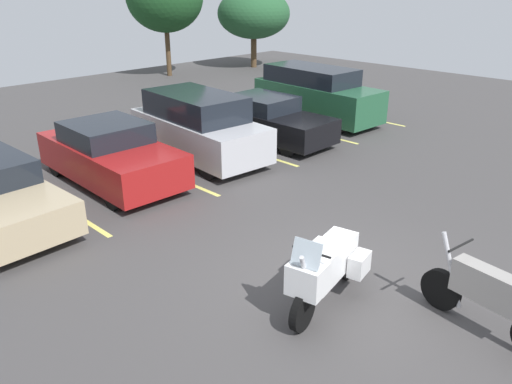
{
  "coord_description": "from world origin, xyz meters",
  "views": [
    {
      "loc": [
        -6.25,
        -4.22,
        4.85
      ],
      "look_at": [
        0.2,
        2.17,
        1.01
      ],
      "focal_mm": 35.3,
      "sensor_mm": 36.0,
      "label": 1
    }
  ],
  "objects_px": {
    "motorcycle_touring": "(326,267)",
    "car_black": "(267,119)",
    "car_green": "(316,94)",
    "motorcycle_second": "(487,296)",
    "car_silver": "(198,126)",
    "car_red": "(110,155)"
  },
  "relations": [
    {
      "from": "motorcycle_second",
      "to": "car_silver",
      "type": "height_order",
      "value": "car_silver"
    },
    {
      "from": "motorcycle_second",
      "to": "car_silver",
      "type": "distance_m",
      "value": 9.44
    },
    {
      "from": "car_red",
      "to": "car_black",
      "type": "relative_size",
      "value": 0.98
    },
    {
      "from": "motorcycle_touring",
      "to": "car_red",
      "type": "bearing_deg",
      "value": 86.55
    },
    {
      "from": "car_red",
      "to": "car_green",
      "type": "xyz_separation_m",
      "value": [
        8.64,
        0.23,
        0.22
      ]
    },
    {
      "from": "car_red",
      "to": "car_silver",
      "type": "relative_size",
      "value": 0.94
    },
    {
      "from": "car_silver",
      "to": "car_red",
      "type": "bearing_deg",
      "value": 178.29
    },
    {
      "from": "car_silver",
      "to": "car_green",
      "type": "height_order",
      "value": "car_green"
    },
    {
      "from": "car_red",
      "to": "car_silver",
      "type": "height_order",
      "value": "car_silver"
    },
    {
      "from": "motorcycle_touring",
      "to": "car_green",
      "type": "height_order",
      "value": "car_green"
    },
    {
      "from": "car_green",
      "to": "motorcycle_touring",
      "type": "bearing_deg",
      "value": -140.72
    },
    {
      "from": "car_silver",
      "to": "motorcycle_touring",
      "type": "bearing_deg",
      "value": -114.52
    },
    {
      "from": "motorcycle_second",
      "to": "car_silver",
      "type": "bearing_deg",
      "value": 77.02
    },
    {
      "from": "motorcycle_touring",
      "to": "car_green",
      "type": "relative_size",
      "value": 0.46
    },
    {
      "from": "car_red",
      "to": "car_green",
      "type": "bearing_deg",
      "value": 1.51
    },
    {
      "from": "motorcycle_second",
      "to": "car_green",
      "type": "xyz_separation_m",
      "value": [
        7.95,
        9.5,
        0.36
      ]
    },
    {
      "from": "motorcycle_touring",
      "to": "motorcycle_second",
      "type": "bearing_deg",
      "value": -61.63
    },
    {
      "from": "car_black",
      "to": "car_green",
      "type": "bearing_deg",
      "value": 8.89
    },
    {
      "from": "car_black",
      "to": "car_green",
      "type": "relative_size",
      "value": 0.91
    },
    {
      "from": "motorcycle_touring",
      "to": "car_black",
      "type": "xyz_separation_m",
      "value": [
        5.94,
        6.93,
        -0.01
      ]
    },
    {
      "from": "motorcycle_second",
      "to": "car_green",
      "type": "relative_size",
      "value": 0.43
    },
    {
      "from": "motorcycle_second",
      "to": "car_green",
      "type": "height_order",
      "value": "car_green"
    }
  ]
}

